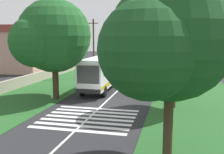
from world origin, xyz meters
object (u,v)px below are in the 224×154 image
at_px(roadside_tree_right_2, 174,41).
at_px(roadside_tree_right_0, 166,43).
at_px(coach_bus, 103,71).
at_px(trailing_car_1, 155,61).
at_px(roadside_building, 23,48).
at_px(trailing_car_2, 156,58).
at_px(utility_pole, 94,47).
at_px(trailing_car_3, 158,56).
at_px(roadside_tree_left_2, 132,36).
at_px(roadside_tree_right_1, 172,35).
at_px(roadside_tree_left_0, 138,35).
at_px(roadside_tree_left_1, 53,38).
at_px(trailing_car_0, 152,66).

bearing_deg(roadside_tree_right_2, roadside_tree_right_0, 178.38).
xyz_separation_m(coach_bus, trailing_car_1, (28.45, -3.82, -1.48)).
bearing_deg(coach_bus, roadside_building, 55.21).
bearing_deg(trailing_car_2, coach_bus, 174.80).
distance_m(roadside_tree_right_0, utility_pole, 27.92).
bearing_deg(trailing_car_3, roadside_tree_left_2, 83.50).
distance_m(coach_bus, roadside_tree_right_1, 56.40).
xyz_separation_m(roadside_tree_left_0, roadside_tree_left_2, (-10.20, 0.11, -0.19)).
relative_size(trailing_car_2, roadside_tree_right_2, 0.50).
bearing_deg(roadside_building, trailing_car_1, -52.46).
relative_size(roadside_tree_left_0, roadside_tree_left_1, 1.00).
distance_m(roadside_tree_left_1, roadside_tree_right_1, 62.26).
bearing_deg(roadside_tree_left_1, trailing_car_0, -15.63).
bearing_deg(utility_pole, roadside_tree_left_0, -0.36).
bearing_deg(trailing_car_3, roadside_tree_right_1, -13.87).
relative_size(roadside_tree_right_1, utility_pole, 1.16).
xyz_separation_m(roadside_tree_left_0, roadside_tree_right_2, (-60.24, -11.31, -0.62)).
distance_m(roadside_tree_left_0, roadside_tree_right_0, 71.42).
bearing_deg(roadside_tree_right_0, trailing_car_3, 3.89).
xyz_separation_m(coach_bus, trailing_car_3, (42.70, -3.46, -1.48)).
xyz_separation_m(trailing_car_3, roadside_tree_left_2, (0.81, 7.07, 5.39)).
height_order(trailing_car_0, roadside_tree_right_1, roadside_tree_right_1).
bearing_deg(utility_pole, trailing_car_1, -21.01).
bearing_deg(trailing_car_3, roadside_tree_right_0, -176.11).
distance_m(roadside_tree_left_0, roadside_tree_right_1, 10.43).
relative_size(trailing_car_1, trailing_car_3, 1.00).
relative_size(trailing_car_0, utility_pole, 0.51).
height_order(trailing_car_2, roadside_tree_right_2, roadside_tree_right_2).
bearing_deg(roadside_tree_left_1, coach_bus, -31.23).
bearing_deg(trailing_car_2, trailing_car_3, -1.09).
bearing_deg(roadside_tree_right_1, roadside_tree_right_2, -178.99).
xyz_separation_m(roadside_tree_right_1, utility_pole, (-47.20, 10.49, -1.98)).
height_order(roadside_tree_left_2, roadside_building, roadside_tree_left_2).
distance_m(roadside_tree_right_0, roadside_tree_right_1, 72.70).
distance_m(trailing_car_3, roadside_tree_right_1, 14.69).
relative_size(trailing_car_1, roadside_tree_right_0, 0.49).
relative_size(trailing_car_0, roadside_tree_right_2, 0.50).
height_order(trailing_car_3, roadside_tree_right_2, roadside_tree_right_2).
height_order(roadside_tree_left_2, utility_pole, roadside_tree_left_2).
relative_size(roadside_tree_left_0, utility_pole, 1.13).
xyz_separation_m(trailing_car_3, roadside_tree_left_1, (-48.30, 6.85, 5.19)).
height_order(trailing_car_1, roadside_building, roadside_building).
height_order(roadside_tree_right_0, utility_pole, roadside_tree_right_0).
xyz_separation_m(trailing_car_1, utility_pole, (-19.81, 7.61, 3.73)).
xyz_separation_m(roadside_tree_right_1, roadside_building, (-43.72, 24.14, -2.43)).
relative_size(trailing_car_1, roadside_tree_left_0, 0.45).
distance_m(roadside_tree_left_0, roadside_tree_left_1, 59.31).
relative_size(trailing_car_3, roadside_tree_left_0, 0.45).
relative_size(coach_bus, roadside_tree_left_2, 1.22).
bearing_deg(roadside_tree_right_1, roadside_building, 151.10).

